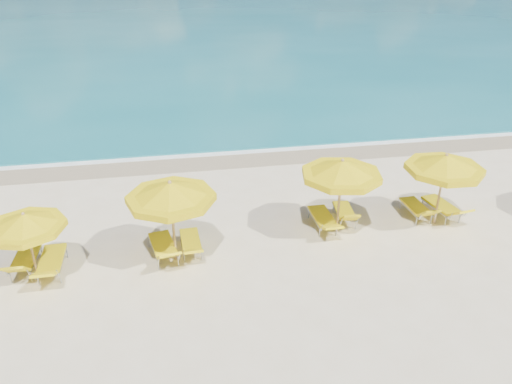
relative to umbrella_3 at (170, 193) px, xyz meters
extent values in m
plane|color=beige|center=(2.74, 0.14, -2.24)|extent=(120.00, 120.00, 0.00)
cube|color=#13656E|center=(2.74, 48.14, -2.24)|extent=(120.00, 80.00, 0.30)
cube|color=tan|center=(2.74, 7.54, -2.24)|extent=(120.00, 2.60, 0.01)
cube|color=white|center=(2.74, 8.34, -2.24)|extent=(120.00, 1.20, 0.03)
cube|color=white|center=(-3.26, 17.14, -2.24)|extent=(14.00, 0.36, 0.05)
cube|color=white|center=(10.74, 24.14, -2.24)|extent=(18.00, 0.30, 0.05)
cylinder|color=tan|center=(-3.88, -0.31, -1.20)|extent=(0.06, 0.06, 2.07)
cone|color=yellow|center=(-3.88, -0.31, -0.33)|extent=(2.36, 2.36, 0.41)
cylinder|color=yellow|center=(-3.88, -0.31, -0.54)|extent=(2.38, 2.38, 0.17)
sphere|color=tan|center=(-3.88, -0.31, -0.12)|extent=(0.09, 0.09, 0.09)
cylinder|color=tan|center=(0.00, 0.00, -0.98)|extent=(0.08, 0.08, 2.51)
cone|color=yellow|center=(0.00, 0.00, 0.07)|extent=(2.78, 2.78, 0.50)
cylinder|color=yellow|center=(0.00, 0.00, -0.17)|extent=(2.80, 2.80, 0.20)
sphere|color=tan|center=(0.00, 0.00, 0.33)|extent=(0.11, 0.11, 0.11)
cylinder|color=tan|center=(5.27, 0.68, -0.99)|extent=(0.08, 0.08, 2.49)
cone|color=yellow|center=(5.27, 0.68, 0.05)|extent=(3.02, 3.02, 0.50)
cylinder|color=yellow|center=(5.27, 0.68, -0.19)|extent=(3.04, 3.04, 0.20)
sphere|color=tan|center=(5.27, 0.68, 0.31)|extent=(0.11, 0.11, 0.11)
cylinder|color=tan|center=(8.70, 0.60, -1.01)|extent=(0.08, 0.08, 2.45)
cone|color=yellow|center=(8.70, 0.60, 0.02)|extent=(3.22, 3.22, 0.49)
cylinder|color=yellow|center=(8.70, 0.60, -0.22)|extent=(3.25, 3.25, 0.20)
sphere|color=tan|center=(8.70, 0.60, 0.27)|extent=(0.11, 0.11, 0.11)
cube|color=yellow|center=(-4.29, 0.28, -1.85)|extent=(0.64, 1.36, 0.08)
cube|color=yellow|center=(-4.31, -0.62, -1.64)|extent=(0.61, 0.55, 0.47)
cube|color=yellow|center=(-3.52, 0.07, -1.83)|extent=(0.65, 1.41, 0.09)
cube|color=yellow|center=(-3.50, -0.93, -1.68)|extent=(0.63, 0.64, 0.37)
cube|color=yellow|center=(-0.36, 0.26, -1.83)|extent=(0.89, 1.51, 0.09)
cube|color=yellow|center=(-0.18, -0.70, -1.63)|extent=(0.73, 0.70, 0.46)
cube|color=yellow|center=(0.47, 0.45, -1.87)|extent=(0.61, 1.28, 0.08)
cube|color=yellow|center=(0.51, -0.44, -1.74)|extent=(0.58, 0.59, 0.33)
cube|color=yellow|center=(4.88, 1.10, -1.84)|extent=(0.63, 1.37, 0.08)
cube|color=yellow|center=(4.89, 0.13, -1.71)|extent=(0.62, 0.63, 0.33)
cube|color=yellow|center=(5.74, 1.37, -1.88)|extent=(0.69, 1.30, 0.08)
cube|color=yellow|center=(5.65, 0.54, -1.68)|extent=(0.61, 0.55, 0.44)
cube|color=yellow|center=(8.26, 1.21, -1.86)|extent=(0.62, 1.31, 0.08)
cube|color=yellow|center=(8.29, 0.33, -1.66)|extent=(0.59, 0.54, 0.45)
cube|color=yellow|center=(9.15, 1.11, -1.83)|extent=(0.84, 1.48, 0.09)
cube|color=yellow|center=(9.31, 0.16, -1.65)|extent=(0.71, 0.69, 0.43)
camera|label=1|loc=(0.17, -12.72, 6.37)|focal=35.00mm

